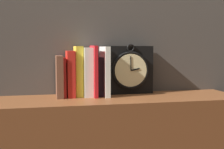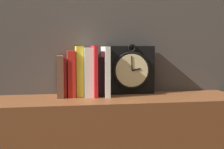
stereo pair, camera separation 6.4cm
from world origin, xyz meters
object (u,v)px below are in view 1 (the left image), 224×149
(book_slot1_red, at_px, (64,77))
(book_slot6_black, at_px, (99,76))
(book_slot4_white, at_px, (87,72))
(book_slot5_red, at_px, (94,71))
(book_slot2_red, at_px, (70,74))
(book_slot0_brown, at_px, (59,76))
(book_slot3_yellow, at_px, (78,71))
(clock, at_px, (129,70))
(book_slot7_white, at_px, (105,71))

(book_slot1_red, relative_size, book_slot6_black, 0.99)
(book_slot6_black, bearing_deg, book_slot4_white, -173.11)
(book_slot5_red, bearing_deg, book_slot2_red, 174.03)
(book_slot0_brown, xyz_separation_m, book_slot4_white, (0.12, 0.00, 0.02))
(book_slot3_yellow, height_order, book_slot5_red, book_slot5_red)
(book_slot3_yellow, distance_m, book_slot6_black, 0.10)
(book_slot5_red, bearing_deg, book_slot3_yellow, 164.86)
(clock, bearing_deg, book_slot2_red, -173.96)
(book_slot2_red, bearing_deg, book_slot4_white, -0.44)
(clock, distance_m, book_slot7_white, 0.13)
(book_slot3_yellow, bearing_deg, book_slot0_brown, -172.39)
(book_slot7_white, bearing_deg, book_slot5_red, 179.54)
(book_slot1_red, height_order, book_slot3_yellow, book_slot3_yellow)
(book_slot3_yellow, height_order, book_slot4_white, book_slot3_yellow)
(book_slot1_red, distance_m, book_slot6_black, 0.16)
(clock, bearing_deg, book_slot6_black, -171.03)
(book_slot3_yellow, bearing_deg, clock, 5.26)
(book_slot2_red, bearing_deg, book_slot7_white, -4.18)
(book_slot3_yellow, bearing_deg, book_slot7_white, -8.97)
(book_slot0_brown, height_order, book_slot5_red, book_slot5_red)
(clock, bearing_deg, book_slot3_yellow, -174.74)
(book_slot5_red, distance_m, book_slot6_black, 0.04)
(clock, distance_m, book_slot6_black, 0.15)
(clock, distance_m, book_slot4_white, 0.21)
(book_slot0_brown, xyz_separation_m, book_slot7_white, (0.20, -0.01, 0.02))
(book_slot0_brown, bearing_deg, book_slot2_red, 4.92)
(book_slot1_red, relative_size, book_slot2_red, 0.85)
(book_slot1_red, bearing_deg, book_slot3_yellow, 4.69)
(clock, xyz_separation_m, book_slot1_red, (-0.31, -0.03, -0.03))
(book_slot0_brown, bearing_deg, book_slot6_black, 3.27)
(book_slot0_brown, height_order, book_slot4_white, book_slot4_white)
(book_slot1_red, xyz_separation_m, book_slot2_red, (0.03, -0.00, 0.02))
(book_slot4_white, bearing_deg, book_slot0_brown, -178.32)
(book_slot4_white, xyz_separation_m, book_slot6_black, (0.05, 0.01, -0.02))
(book_slot5_red, height_order, book_slot7_white, book_slot5_red)
(clock, distance_m, book_slot1_red, 0.31)
(book_slot6_black, height_order, book_slot7_white, book_slot7_white)
(book_slot1_red, relative_size, book_slot5_red, 0.76)
(book_slot1_red, xyz_separation_m, book_slot3_yellow, (0.07, 0.01, 0.03))
(book_slot4_white, height_order, book_slot6_black, book_slot4_white)
(book_slot0_brown, relative_size, book_slot3_yellow, 0.81)
(book_slot2_red, height_order, book_slot5_red, book_slot5_red)
(book_slot1_red, bearing_deg, clock, 5.14)
(book_slot2_red, bearing_deg, clock, 6.04)
(book_slot4_white, distance_m, book_slot7_white, 0.08)
(book_slot4_white, distance_m, book_slot5_red, 0.03)
(book_slot2_red, xyz_separation_m, book_slot7_white, (0.15, -0.01, 0.01))
(clock, distance_m, book_slot3_yellow, 0.24)
(book_slot1_red, relative_size, book_slot7_white, 0.78)
(clock, bearing_deg, book_slot5_red, -167.01)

